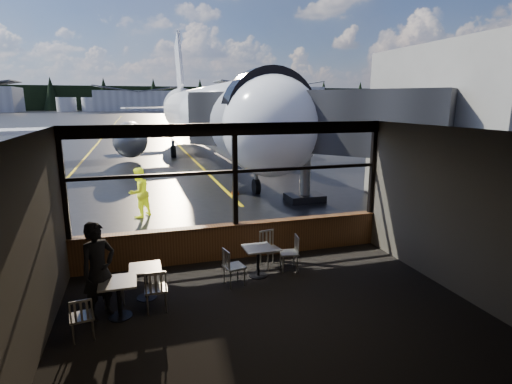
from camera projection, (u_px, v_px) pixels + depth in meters
name	position (u px, v px, depth m)	size (l,w,h in m)	color
ground_plane	(142.00, 115.00, 122.61)	(520.00, 520.00, 0.00)	black
carpet_floor	(273.00, 314.00, 7.69)	(8.00, 6.00, 0.01)	black
ceiling	(275.00, 131.00, 6.92)	(8.00, 6.00, 0.04)	#38332D
wall_left	(31.00, 250.00, 6.19)	(0.04, 6.00, 3.50)	#453F37
wall_right	(453.00, 211.00, 8.43)	(0.04, 6.00, 3.50)	#453F37
wall_back	(362.00, 306.00, 4.51)	(8.00, 0.04, 3.50)	#453F37
window_sill	(236.00, 241.00, 10.40)	(8.00, 0.28, 0.90)	#55321A
window_header	(234.00, 129.00, 9.76)	(8.00, 0.18, 0.30)	black
mullion_left	(63.00, 184.00, 8.91)	(0.12, 0.12, 2.60)	black
mullion_centre	(235.00, 175.00, 10.01)	(0.12, 0.12, 2.60)	black
mullion_right	(373.00, 168.00, 11.12)	(0.12, 0.12, 2.60)	black
window_transom	(235.00, 171.00, 9.99)	(8.00, 0.10, 0.08)	black
airliner	(205.00, 78.00, 28.20)	(30.85, 37.02, 11.31)	white
jet_bridge	(289.00, 143.00, 16.12)	(8.89, 10.87, 4.74)	#29292B
cafe_table_near	(258.00, 262.00, 9.30)	(0.65, 0.65, 0.71)	#A19C94
cafe_table_mid	(146.00, 283.00, 8.25)	(0.63, 0.63, 0.70)	gray
cafe_table_left	(119.00, 299.00, 7.51)	(0.67, 0.67, 0.74)	#A5A097
chair_near_e	(289.00, 253.00, 9.61)	(0.48, 0.48, 0.89)	beige
chair_near_w	(234.00, 267.00, 8.82)	(0.48, 0.48, 0.88)	beige
chair_near_n	(271.00, 250.00, 9.77)	(0.50, 0.50, 0.92)	#B2ACA0
chair_mid_s	(156.00, 289.00, 7.74)	(0.49, 0.49, 0.90)	#B3ADA1
chair_mid_w	(113.00, 284.00, 7.99)	(0.49, 0.49, 0.89)	#B3ADA1
chair_left_s	(82.00, 317.00, 6.82)	(0.44, 0.44, 0.81)	#B5AFA3
passenger	(99.00, 271.00, 7.42)	(0.68, 0.45, 1.87)	black
ground_crew	(139.00, 193.00, 14.05)	(0.86, 0.67, 1.77)	#BFF219
cone_nose	(235.00, 189.00, 17.66)	(0.37, 0.37, 0.51)	#FF4408
terminal_annex	(477.00, 129.00, 14.98)	(5.00, 7.00, 6.00)	gray
hangar_mid	(139.00, 100.00, 182.24)	(38.00, 15.00, 10.00)	silver
hangar_right	(268.00, 98.00, 192.31)	(50.00, 20.00, 12.00)	silver
fuel_tank_a	(67.00, 104.00, 171.46)	(8.00, 8.00, 6.00)	silver
fuel_tank_b	(91.00, 104.00, 174.27)	(8.00, 8.00, 6.00)	silver
fuel_tank_c	(116.00, 104.00, 177.07)	(8.00, 8.00, 6.00)	silver
treeline	(138.00, 98.00, 205.37)	(360.00, 3.00, 12.00)	black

